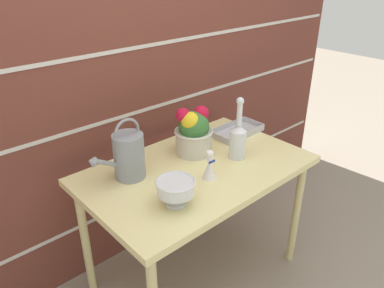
# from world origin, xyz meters

# --- Properties ---
(ground_plane) EXTENTS (12.00, 12.00, 0.00)m
(ground_plane) POSITION_xyz_m (0.00, 0.00, 0.00)
(ground_plane) COLOR gray
(brick_wall) EXTENTS (3.60, 0.08, 2.20)m
(brick_wall) POSITION_xyz_m (0.00, 0.50, 1.10)
(brick_wall) COLOR brown
(brick_wall) RESTS_ON ground_plane
(patio_table) EXTENTS (1.17, 0.73, 0.74)m
(patio_table) POSITION_xyz_m (0.00, 0.00, 0.67)
(patio_table) COLOR beige
(patio_table) RESTS_ON ground_plane
(watering_can) EXTENTS (0.30, 0.15, 0.31)m
(watering_can) POSITION_xyz_m (-0.31, 0.15, 0.86)
(watering_can) COLOR gray
(watering_can) RESTS_ON patio_table
(crystal_pedestal_bowl) EXTENTS (0.17, 0.17, 0.12)m
(crystal_pedestal_bowl) POSITION_xyz_m (-0.28, -0.17, 0.82)
(crystal_pedestal_bowl) COLOR silver
(crystal_pedestal_bowl) RESTS_ON patio_table
(flower_planter) EXTENTS (0.21, 0.21, 0.27)m
(flower_planter) POSITION_xyz_m (0.09, 0.13, 0.87)
(flower_planter) COLOR beige
(flower_planter) RESTS_ON patio_table
(glass_decanter) EXTENTS (0.09, 0.09, 0.34)m
(glass_decanter) POSITION_xyz_m (0.24, -0.06, 0.85)
(glass_decanter) COLOR silver
(glass_decanter) RESTS_ON patio_table
(figurine_vase) EXTENTS (0.07, 0.07, 0.16)m
(figurine_vase) POSITION_xyz_m (-0.03, -0.12, 0.80)
(figurine_vase) COLOR white
(figurine_vase) RESTS_ON patio_table
(wire_tray) EXTENTS (0.33, 0.17, 0.04)m
(wire_tray) POSITION_xyz_m (0.46, 0.14, 0.75)
(wire_tray) COLOR #B7B7BC
(wire_tray) RESTS_ON patio_table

